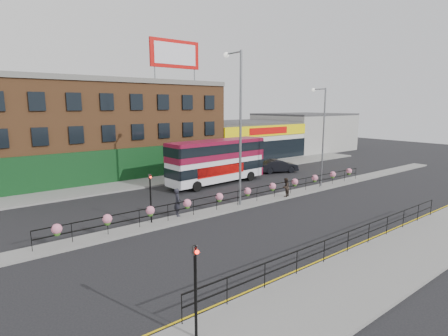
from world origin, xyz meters
TOP-DOWN VIEW (x-y plane):
  - ground at (0.00, 0.00)m, footprint 120.00×120.00m
  - south_pavement at (0.00, -12.00)m, footprint 60.00×4.00m
  - north_pavement at (0.00, 12.00)m, footprint 60.00×4.00m
  - median at (0.00, 0.00)m, footprint 60.00×1.60m
  - yellow_line_inner at (0.00, -9.70)m, footprint 60.00×0.10m
  - yellow_line_outer at (0.00, -9.88)m, footprint 60.00×0.10m
  - brick_building at (-4.00, 19.96)m, footprint 25.00×12.21m
  - supermarket at (16.00, 19.90)m, footprint 15.00×12.25m
  - warehouse_east at (30.75, 20.00)m, footprint 14.50×12.00m
  - billboard at (2.50, 14.99)m, footprint 6.00×0.29m
  - median_railing at (-0.00, 0.00)m, footprint 30.04×0.56m
  - south_railing at (-2.00, -10.10)m, footprint 20.04×0.05m
  - double_decker_bus at (2.64, 7.44)m, footprint 10.86×3.25m
  - car at (11.71, 7.88)m, footprint 4.56×5.63m
  - pedestrian_a at (-5.95, 0.55)m, footprint 0.93×0.81m
  - pedestrian_b at (3.81, -0.46)m, footprint 1.13×1.07m
  - lamp_column_west at (-0.76, 0.32)m, footprint 0.41×2.01m
  - lamp_column_east at (9.33, 0.32)m, footprint 0.33×1.60m
  - traffic_light_south at (-12.00, -11.01)m, footprint 0.15×0.28m
  - traffic_light_median at (-8.00, 0.39)m, footprint 0.15×0.28m

SIDE VIEW (x-z plane):
  - ground at x=0.00m, z-range 0.00..0.00m
  - yellow_line_inner at x=0.00m, z-range 0.00..0.01m
  - yellow_line_outer at x=0.00m, z-range 0.00..0.01m
  - south_pavement at x=0.00m, z-range 0.00..0.15m
  - north_pavement at x=0.00m, z-range 0.00..0.15m
  - median at x=0.00m, z-range 0.00..0.15m
  - car at x=11.71m, z-range 0.00..1.52m
  - pedestrian_b at x=3.81m, z-range 0.15..1.74m
  - south_railing at x=-2.00m, z-range 0.40..1.52m
  - median_railing at x=0.00m, z-range 0.43..1.66m
  - pedestrian_a at x=-5.95m, z-range 0.15..2.09m
  - traffic_light_south at x=-12.00m, z-range 0.64..4.29m
  - traffic_light_median at x=-8.00m, z-range 0.64..4.29m
  - supermarket at x=16.00m, z-range 0.00..5.30m
  - double_decker_bus at x=2.64m, z-range 0.50..4.83m
  - warehouse_east at x=30.75m, z-range 0.00..6.30m
  - brick_building at x=-4.00m, z-range -0.02..10.28m
  - lamp_column_east at x=9.33m, z-range 0.99..10.09m
  - lamp_column_west at x=-0.76m, z-range 1.21..12.65m
  - billboard at x=2.50m, z-range 10.98..15.38m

